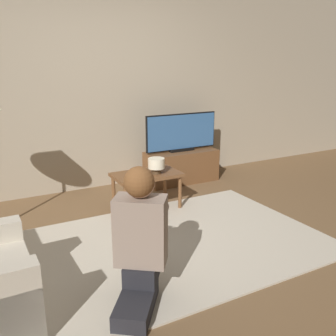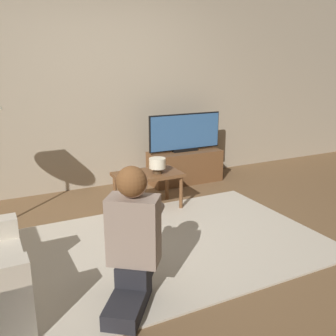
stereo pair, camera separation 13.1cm
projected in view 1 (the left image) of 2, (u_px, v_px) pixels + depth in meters
name	position (u px, v px, depth m)	size (l,w,h in m)	color
ground_plane	(162.00, 247.00, 3.32)	(10.00, 10.00, 0.00)	brown
wall_back	(89.00, 86.00, 4.60)	(10.00, 0.06, 2.60)	tan
rug	(162.00, 246.00, 3.32)	(2.93, 1.83, 0.02)	beige
tv_stand	(181.00, 166.00, 5.09)	(0.98, 0.39, 0.43)	brown
tv	(182.00, 132.00, 4.97)	(1.04, 0.08, 0.51)	black
coffee_table	(147.00, 178.00, 4.09)	(0.73, 0.43, 0.42)	brown
person_kneeling	(140.00, 235.00, 2.47)	(0.68, 0.80, 0.93)	#232328
table_lamp	(156.00, 164.00, 4.04)	(0.18, 0.18, 0.17)	#4C3823
remote	(136.00, 177.00, 3.93)	(0.04, 0.15, 0.02)	black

